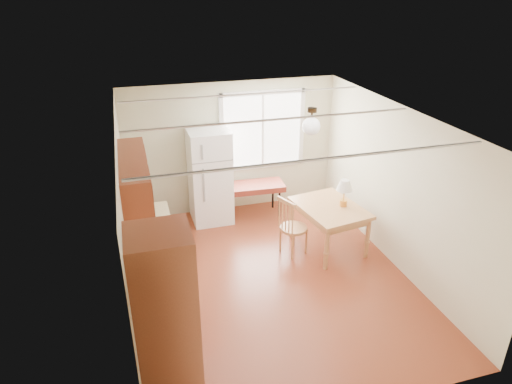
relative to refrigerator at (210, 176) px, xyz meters
name	(u,v)px	position (x,y,z in m)	size (l,w,h in m)	color
room_shell	(273,204)	(0.51, -2.12, 0.37)	(4.60, 5.60, 2.62)	#5D2213
kitchen_run	(156,273)	(-1.21, -2.75, -0.04)	(0.65, 3.40, 2.20)	brown
window_unit	(263,130)	(1.11, 0.35, 0.67)	(1.64, 0.05, 1.51)	white
pendant_light	(311,125)	(1.21, -1.72, 1.36)	(0.26, 0.26, 0.40)	#2E2214
refrigerator	(210,176)	(0.00, 0.00, 0.00)	(0.73, 0.76, 1.76)	white
bench	(246,188)	(0.67, -0.07, -0.30)	(1.44, 0.60, 0.65)	maroon
dining_table	(329,212)	(1.69, -1.53, -0.21)	(1.11, 1.36, 0.77)	#A97141
chair	(290,223)	(0.99, -1.57, -0.30)	(0.49, 0.49, 1.01)	#A97141
table_lamp	(345,187)	(1.91, -1.57, 0.22)	(0.26, 0.26, 0.46)	#C58E3F
coffee_maker	(157,279)	(-1.21, -3.17, 0.16)	(0.24, 0.28, 0.37)	black
kettle	(150,272)	(-1.29, -2.95, 0.12)	(0.13, 0.13, 0.25)	red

